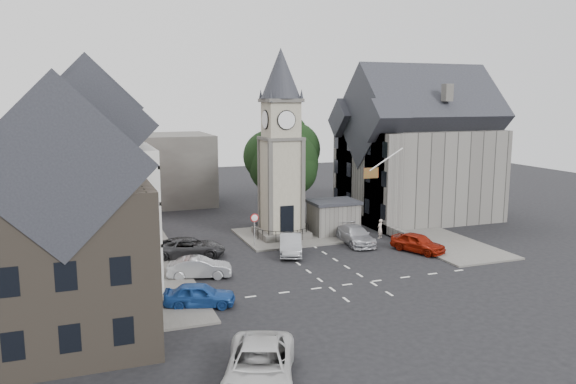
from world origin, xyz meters
name	(u,v)px	position (x,y,z in m)	size (l,w,h in m)	color
ground	(317,262)	(0.00, 0.00, 0.00)	(120.00, 120.00, 0.00)	black
pavement_west	(137,256)	(-12.50, 6.00, 0.07)	(6.00, 30.00, 0.14)	#595651
pavement_east	(400,226)	(12.00, 8.00, 0.07)	(6.00, 26.00, 0.14)	#595651
central_island	(297,235)	(1.50, 8.00, 0.08)	(10.00, 8.00, 0.16)	#595651
road_markings	(350,284)	(0.00, -5.50, 0.01)	(20.00, 8.00, 0.01)	silver
clock_tower	(281,145)	(0.00, 7.99, 8.12)	(4.86, 4.86, 16.25)	#4C4944
stone_shelter	(333,217)	(4.80, 7.50, 1.55)	(4.30, 3.30, 3.08)	#5F5B57
town_tree	(283,152)	(2.00, 13.00, 6.97)	(7.20, 7.20, 10.80)	black
warning_sign_post	(255,224)	(-3.20, 5.43, 2.03)	(0.70, 0.19, 2.85)	black
terrace_pink	(89,160)	(-15.50, 16.00, 6.58)	(8.10, 7.60, 12.80)	#D69693
terrace_cream	(91,171)	(-15.50, 8.00, 6.58)	(8.10, 7.60, 12.80)	beige
terrace_tudor	(94,192)	(-15.50, 0.00, 6.19)	(8.10, 7.60, 12.00)	silver
building_sw_stone	(66,240)	(-17.00, -9.00, 5.35)	(8.60, 7.60, 10.40)	#4C4339
backdrop_west	(121,171)	(-12.00, 28.00, 4.00)	(20.00, 10.00, 8.00)	#4C4944
east_building	(417,157)	(15.59, 11.00, 6.26)	(14.40, 11.40, 12.60)	#5F5B57
east_boundary_wall	(364,220)	(9.20, 10.00, 0.45)	(0.40, 16.00, 0.90)	#5F5B57
flagpole	(386,159)	(8.00, 4.00, 7.00)	(3.68, 0.10, 2.74)	white
car_west_blue	(200,295)	(-10.05, -5.99, 0.71)	(1.67, 4.16, 1.42)	#1B4696
car_west_silver	(199,267)	(-8.98, -0.68, 0.71)	(1.51, 4.32, 1.42)	#9EA1A6
car_west_grey	(189,248)	(-8.76, 4.48, 0.77)	(2.55, 5.53, 1.54)	#2A2A2C
car_island_silver	(291,244)	(-1.11, 2.67, 0.79)	(1.67, 4.79, 1.58)	gray
car_island_east	(355,235)	(5.09, 3.69, 0.75)	(2.10, 5.17, 1.50)	#ADAEB5
car_east_red	(418,243)	(8.58, -0.28, 0.76)	(1.78, 4.43, 1.51)	maroon
van_sw_white	(260,366)	(-9.50, -16.00, 0.86)	(2.86, 6.20, 1.72)	beige
pedestrian	(380,229)	(8.00, 4.73, 0.84)	(0.61, 0.40, 1.69)	beige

